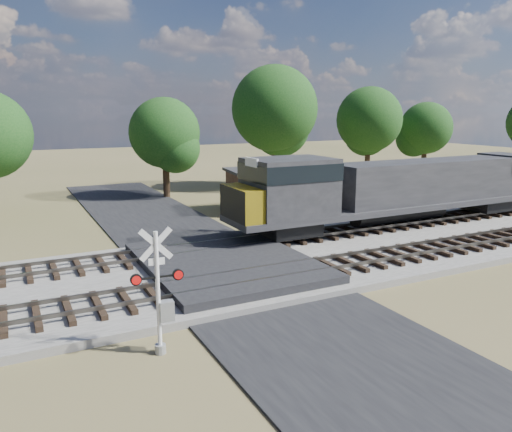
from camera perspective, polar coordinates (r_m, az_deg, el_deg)
ground at (r=22.30m, az=-2.96°, el=-6.69°), size 160.00×160.00×0.00m
ballast_bed at (r=28.01m, az=15.67°, el=-2.90°), size 140.00×10.00×0.30m
road at (r=22.29m, az=-2.96°, el=-6.59°), size 7.00×60.00×0.08m
crossing_panel at (r=22.64m, az=-3.48°, el=-5.57°), size 7.00×9.00×0.62m
track_near at (r=21.93m, az=6.71°, el=-5.95°), size 140.00×2.60×0.33m
track_far at (r=26.07m, az=0.64°, el=-2.95°), size 140.00×2.60×0.33m
crossing_signal_near at (r=15.13m, az=-10.80°, el=-9.65°), size 1.57×0.34×3.88m
crossing_signal_far at (r=29.16m, az=-0.90°, el=1.07°), size 1.56×0.34×3.87m
equipment_shed at (r=35.77m, az=0.49°, el=2.98°), size 5.01×5.01×3.02m
treeline at (r=41.30m, az=-12.63°, el=10.97°), size 83.71×10.63×11.43m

